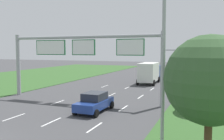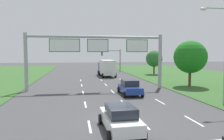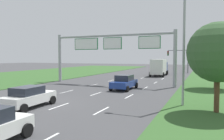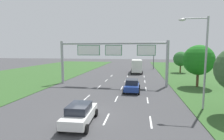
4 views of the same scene
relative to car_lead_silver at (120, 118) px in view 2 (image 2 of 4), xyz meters
The scene contains 12 objects.
ground_plane 1.43m from the car_lead_silver, 87.50° to the left, with size 200.00×200.00×0.00m, color #424244.
lane_dashes_inner_left 4.59m from the car_lead_silver, 112.06° to the left, with size 0.14×44.40×0.01m.
lane_dashes_inner_right 4.63m from the car_lead_silver, 66.73° to the left, with size 0.14×44.40×0.01m.
lane_dashes_slip 6.80m from the car_lead_silver, 38.31° to the left, with size 0.14×44.40×0.01m.
car_lead_silver is the anchor object (origin of this frame).
car_mid_lane 11.65m from the car_lead_silver, 73.13° to the left, with size 2.14×4.38×1.64m.
box_truck 31.35m from the car_lead_silver, 83.44° to the left, with size 2.86×7.93×3.25m.
sign_gantry 15.69m from the car_lead_silver, 89.68° to the left, with size 17.24×0.44×7.00m.
traffic_light_mast 41.20m from the car_lead_silver, 81.07° to the left, with size 4.76×0.49×5.60m.
street_lamp 11.84m from the car_lead_silver, 26.22° to the left, with size 2.61×0.32×8.50m.
roadside_tree_mid 20.53m from the car_lead_silver, 50.17° to the left, with size 4.47×4.47×6.32m.
roadside_tree_far 35.94m from the car_lead_silver, 66.58° to the left, with size 3.56×3.56×5.24m.
Camera 2 is at (-2.55, -13.33, 4.52)m, focal length 35.00 mm.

